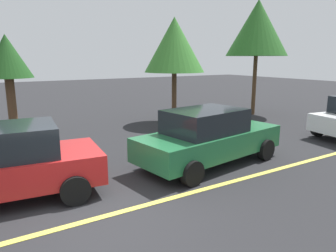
% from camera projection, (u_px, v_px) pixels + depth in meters
% --- Properties ---
extents(ground_plane, '(80.00, 80.00, 0.00)m').
position_uv_depth(ground_plane, '(97.00, 219.00, 6.07)').
color(ground_plane, '#262628').
extents(lane_marking_centre, '(28.00, 0.16, 0.01)m').
position_uv_depth(lane_marking_centre, '(216.00, 186.00, 7.61)').
color(lane_marking_centre, '#E0D14C').
extents(car_green_behind_van, '(4.78, 2.47, 1.64)m').
position_uv_depth(car_green_behind_van, '(209.00, 137.00, 9.06)').
color(car_green_behind_van, '#236B3D').
rests_on(car_green_behind_van, ground_plane).
extents(tree_left_verge, '(3.23, 3.23, 6.03)m').
position_uv_depth(tree_left_verge, '(257.00, 28.00, 16.42)').
color(tree_left_verge, '#513823').
rests_on(tree_left_verge, ground_plane).
extents(tree_centre_verge, '(1.85, 1.85, 3.94)m').
position_uv_depth(tree_centre_verge, '(7.00, 58.00, 11.97)').
color(tree_centre_verge, '#513823').
rests_on(tree_centre_verge, ground_plane).
extents(tree_right_verge, '(2.78, 2.78, 4.88)m').
position_uv_depth(tree_right_verge, '(174.00, 45.00, 14.33)').
color(tree_right_verge, '#513823').
rests_on(tree_right_verge, ground_plane).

